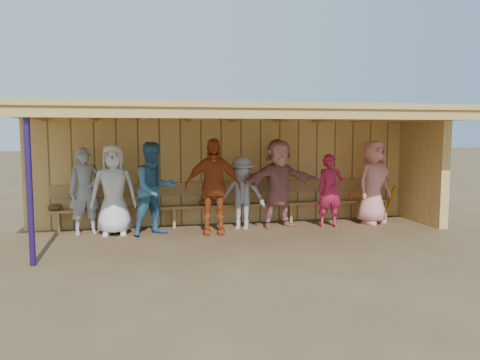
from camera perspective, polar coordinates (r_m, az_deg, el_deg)
The scene contains 12 objects.
ground at distance 9.28m, azimuth 0.47°, elevation -6.68°, with size 90.00×90.00×0.00m, color brown.
player_a at distance 9.69m, azimuth -18.35°, elevation -1.29°, with size 0.63×0.41×1.72m, color gray.
player_b at distance 9.46m, azimuth -15.15°, elevation -1.16°, with size 0.87×0.57×1.78m, color silver.
player_c at distance 9.29m, azimuth -10.39°, elevation -1.05°, with size 0.89×0.69×1.82m, color teal.
player_d at distance 9.25m, azimuth -3.33°, elevation -0.78°, with size 1.11×0.46×1.89m, color #B2471C.
player_e at distance 9.69m, azimuth 0.22°, elevation -1.61°, with size 0.98×0.56×1.51m, color #95949D.
player_f at distance 9.94m, azimuth 4.73°, elevation -0.37°, with size 1.74×0.56×1.88m, color #BF716B.
player_g at distance 10.08m, azimuth 10.92°, elevation -1.30°, with size 0.57×0.37×1.55m, color #B51D3F.
player_h at distance 10.67m, azimuth 15.96°, elevation -0.26°, with size 0.90×0.58×1.84m, color #E0877E.
dugout_structure at distance 9.82m, azimuth 1.80°, elevation 3.99°, with size 8.80×3.20×2.50m.
bench at distance 10.25m, azimuth -0.92°, elevation -2.48°, with size 7.60×0.34×0.93m.
dugout_equipment at distance 10.03m, azimuth -4.35°, elevation -2.90°, with size 7.52×0.62×0.80m.
Camera 1 is at (-2.02, -8.83, 2.02)m, focal length 35.00 mm.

